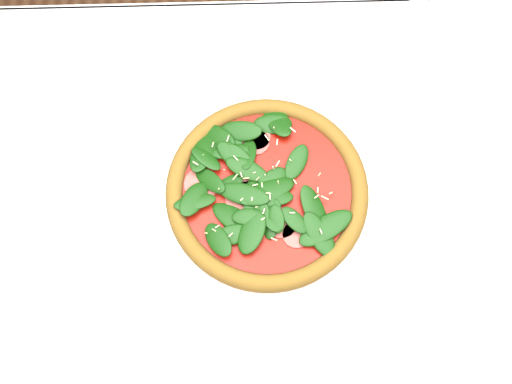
{
  "coord_description": "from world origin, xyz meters",
  "views": [
    {
      "loc": [
        -0.02,
        -0.28,
        1.65
      ],
      "look_at": [
        -0.02,
        0.02,
        0.77
      ],
      "focal_mm": 40.0,
      "sensor_mm": 36.0,
      "label": 1
    }
  ],
  "objects_px": {
    "plate": "(267,194)",
    "napkin": "(76,294)",
    "pizza": "(267,190)",
    "wine_glass": "(15,187)"
  },
  "relations": [
    {
      "from": "pizza",
      "to": "wine_glass",
      "type": "height_order",
      "value": "wine_glass"
    },
    {
      "from": "plate",
      "to": "napkin",
      "type": "relative_size",
      "value": 2.91
    },
    {
      "from": "wine_glass",
      "to": "pizza",
      "type": "bearing_deg",
      "value": 3.75
    },
    {
      "from": "pizza",
      "to": "napkin",
      "type": "xyz_separation_m",
      "value": [
        -0.3,
        -0.16,
        -0.03
      ]
    },
    {
      "from": "plate",
      "to": "napkin",
      "type": "xyz_separation_m",
      "value": [
        -0.3,
        -0.16,
        -0.0
      ]
    },
    {
      "from": "pizza",
      "to": "napkin",
      "type": "distance_m",
      "value": 0.34
    },
    {
      "from": "napkin",
      "to": "pizza",
      "type": "bearing_deg",
      "value": 27.14
    },
    {
      "from": "plate",
      "to": "pizza",
      "type": "xyz_separation_m",
      "value": [
        0.0,
        -0.0,
        0.02
      ]
    },
    {
      "from": "plate",
      "to": "wine_glass",
      "type": "xyz_separation_m",
      "value": [
        -0.36,
        -0.02,
        0.13
      ]
    },
    {
      "from": "plate",
      "to": "wine_glass",
      "type": "height_order",
      "value": "wine_glass"
    }
  ]
}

